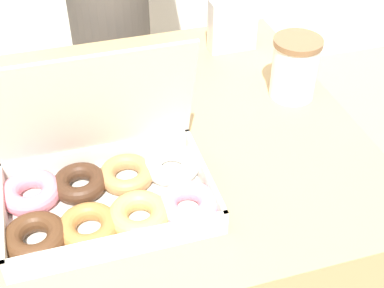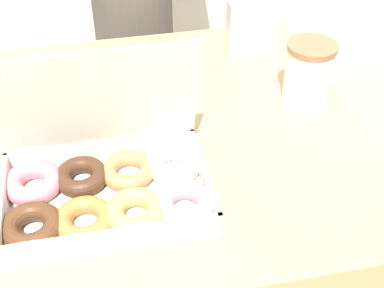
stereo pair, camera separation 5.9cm
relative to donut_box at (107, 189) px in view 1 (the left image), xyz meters
The scene contains 4 objects.
table 0.46m from the donut_box, 61.16° to the left, with size 0.86×0.81×0.76m.
donut_box is the anchor object (origin of this frame).
coffee_cup 0.49m from the donut_box, 26.25° to the left, with size 0.10×0.10×0.14m.
napkin_holder 0.59m from the donut_box, 49.29° to the left, with size 0.11×0.04×0.13m.
Camera 1 is at (-0.15, -0.83, 1.42)m, focal length 50.00 mm.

